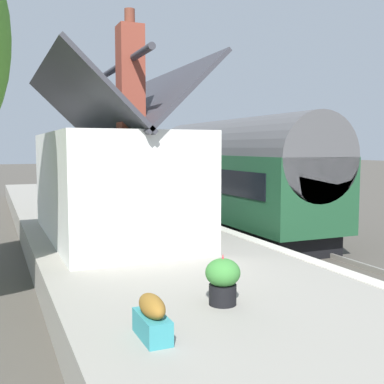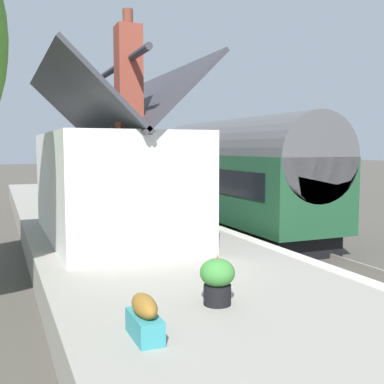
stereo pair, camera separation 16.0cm
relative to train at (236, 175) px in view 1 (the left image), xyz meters
name	(u,v)px [view 1 (the left image)]	position (x,y,z in m)	size (l,w,h in m)	color
ground_plane	(196,228)	(1.67, 0.90, -2.22)	(160.00, 160.00, 0.00)	#4C473F
platform	(101,225)	(1.67, 4.76, -1.82)	(32.00, 5.73, 0.80)	gray
platform_edge_coping	(169,210)	(1.67, 2.08, -1.41)	(32.00, 0.36, 0.02)	beige
rail_near	(232,224)	(1.67, -0.72, -2.15)	(52.00, 0.08, 0.14)	gray
rail_far	(200,226)	(1.67, 0.72, -2.15)	(52.00, 0.08, 0.14)	gray
train	(236,175)	(0.00, 0.00, 0.00)	(10.14, 2.73, 4.32)	black
station_building	(112,179)	(-2.80, 5.40, 0.17)	(7.27, 3.62, 5.62)	white
bench_by_lamp	(87,184)	(10.25, 3.64, -0.94)	(1.42, 0.49, 0.88)	brown
bench_platform_end	(101,190)	(6.27, 3.77, -0.94)	(1.40, 0.44, 0.88)	brown
planter_bench_right	(223,279)	(-9.13, 5.18, -1.01)	(0.55, 0.55, 0.82)	black
planter_under_sign	(69,187)	(10.59, 4.55, -1.11)	(0.90, 0.32, 0.63)	black
planter_bench_left	(152,318)	(-9.96, 6.62, -1.14)	(0.75, 0.32, 0.58)	teal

